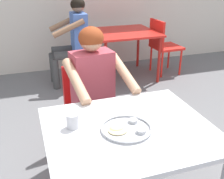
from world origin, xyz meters
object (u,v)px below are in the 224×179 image
object	(u,v)px
chair_foreground	(89,102)
table_background_red	(124,36)
diner_foreground	(97,88)
chair_red_right	(162,43)
thali_tray	(126,128)
table_foreground	(129,139)
patron_background	(73,35)
drinking_cup	(73,120)
chair_red_left	(85,51)

from	to	relation	value
chair_foreground	table_background_red	distance (m)	1.96
diner_foreground	chair_red_right	distance (m)	2.46
thali_tray	table_background_red	distance (m)	2.79
table_foreground	patron_background	size ratio (longest dim) A/B	0.81
table_foreground	drinking_cup	xyz separation A→B (m)	(-0.32, 0.11, 0.13)
thali_tray	chair_foreground	bearing A→B (deg)	90.52
thali_tray	patron_background	size ratio (longest dim) A/B	0.25
table_foreground	thali_tray	size ratio (longest dim) A/B	3.29
drinking_cup	chair_foreground	size ratio (longest dim) A/B	0.11
thali_tray	chair_foreground	xyz separation A→B (m)	(-0.01, 0.93, -0.26)
table_foreground	chair_red_right	world-z (taller)	chair_red_right
table_foreground	patron_background	bearing A→B (deg)	86.44
thali_tray	drinking_cup	world-z (taller)	drinking_cup
chair_foreground	table_background_red	size ratio (longest dim) A/B	0.87
drinking_cup	patron_background	bearing A→B (deg)	78.98
chair_foreground	diner_foreground	world-z (taller)	diner_foreground
drinking_cup	table_foreground	bearing A→B (deg)	-18.61
drinking_cup	table_background_red	xyz separation A→B (m)	(1.27, 2.48, -0.14)
chair_red_left	chair_foreground	bearing A→B (deg)	-102.25
drinking_cup	table_background_red	bearing A→B (deg)	62.85
drinking_cup	chair_foreground	world-z (taller)	drinking_cup
table_background_red	patron_background	distance (m)	0.79
diner_foreground	chair_red_left	bearing A→B (deg)	79.83
chair_foreground	diner_foreground	distance (m)	0.32
thali_tray	chair_red_right	distance (m)	3.04
table_foreground	diner_foreground	world-z (taller)	diner_foreground
diner_foreground	table_background_red	bearing A→B (deg)	63.14
chair_red_right	thali_tray	bearing A→B (deg)	-122.33
drinking_cup	chair_foreground	bearing A→B (deg)	70.21
table_foreground	chair_red_left	xyz separation A→B (m)	(0.32, 2.54, -0.17)
diner_foreground	chair_red_right	bearing A→B (deg)	49.04
diner_foreground	table_background_red	distance (m)	2.13
drinking_cup	chair_red_right	size ratio (longest dim) A/B	0.10
drinking_cup	chair_red_right	world-z (taller)	chair_red_right
diner_foreground	chair_red_right	world-z (taller)	diner_foreground
thali_tray	chair_red_right	xyz separation A→B (m)	(1.62, 2.56, -0.24)
drinking_cup	diner_foreground	distance (m)	0.66
chair_red_right	patron_background	size ratio (longest dim) A/B	0.71
chair_red_left	drinking_cup	bearing A→B (deg)	-104.79
thali_tray	drinking_cup	bearing A→B (deg)	156.28
drinking_cup	thali_tray	bearing A→B (deg)	-23.72
table_background_red	chair_red_left	distance (m)	0.65
drinking_cup	chair_red_left	distance (m)	2.53
chair_red_left	thali_tray	bearing A→B (deg)	-97.71
chair_foreground	table_background_red	bearing A→B (deg)	59.66
diner_foreground	drinking_cup	bearing A→B (deg)	-118.08
table_foreground	patron_background	distance (m)	2.59
drinking_cup	table_background_red	size ratio (longest dim) A/B	0.10
diner_foreground	patron_background	distance (m)	1.91
chair_foreground	patron_background	size ratio (longest dim) A/B	0.67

